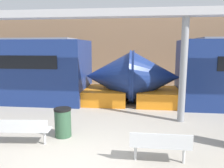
{
  "coord_description": "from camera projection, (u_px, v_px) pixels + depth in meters",
  "views": [
    {
      "loc": [
        1.37,
        -4.62,
        2.77
      ],
      "look_at": [
        0.45,
        3.37,
        1.4
      ],
      "focal_mm": 35.0,
      "sensor_mm": 36.0,
      "label": 1
    }
  ],
  "objects": [
    {
      "name": "trash_bin",
      "position": [
        63.0,
        122.0,
        6.78
      ],
      "size": [
        0.53,
        0.53,
        0.9
      ],
      "color": "#2D5138",
      "rests_on": "ground_plane"
    },
    {
      "name": "support_column_near",
      "position": [
        183.0,
        71.0,
        7.92
      ],
      "size": [
        0.26,
        0.26,
        3.83
      ],
      "primitive_type": "cylinder",
      "color": "gray",
      "rests_on": "ground_plane"
    },
    {
      "name": "station_wall",
      "position": [
        119.0,
        51.0,
        16.1
      ],
      "size": [
        56.0,
        0.2,
        5.0
      ],
      "primitive_type": "cube",
      "color": "#937051",
      "rests_on": "ground_plane"
    },
    {
      "name": "bench_far",
      "position": [
        19.0,
        129.0,
        6.16
      ],
      "size": [
        1.75,
        0.58,
        0.79
      ],
      "rotation": [
        0.0,
        0.0,
        0.08
      ],
      "color": "silver",
      "rests_on": "ground_plane"
    },
    {
      "name": "ground_plane",
      "position": [
        77.0,
        166.0,
        5.14
      ],
      "size": [
        60.0,
        60.0,
        0.0
      ],
      "primitive_type": "plane",
      "color": "#A8A093"
    },
    {
      "name": "canopy_beam",
      "position": [
        186.0,
        12.0,
        7.58
      ],
      "size": [
        28.0,
        0.6,
        0.28
      ],
      "primitive_type": "cube",
      "color": "#B7B7BC",
      "rests_on": "support_column_near"
    },
    {
      "name": "bench_near",
      "position": [
        160.0,
        144.0,
        5.2
      ],
      "size": [
        1.45,
        0.45,
        0.79
      ],
      "rotation": [
        0.0,
        0.0,
        -0.01
      ],
      "color": "silver",
      "rests_on": "ground_plane"
    }
  ]
}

